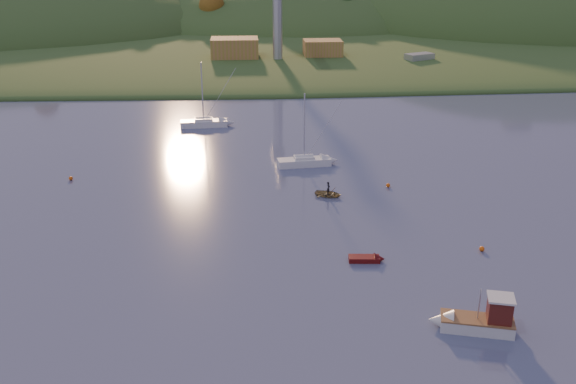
{
  "coord_description": "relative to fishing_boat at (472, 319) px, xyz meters",
  "views": [
    {
      "loc": [
        -6.07,
        -30.51,
        27.57
      ],
      "look_at": [
        -1.66,
        32.89,
        3.03
      ],
      "focal_mm": 40.0,
      "sensor_mm": 36.0,
      "label": 1
    }
  ],
  "objects": [
    {
      "name": "far_shore",
      "position": [
        -10.84,
        219.49,
        -0.9
      ],
      "size": [
        620.0,
        220.0,
        1.5
      ],
      "primitive_type": "cube",
      "color": "#385522",
      "rests_on": "ground"
    },
    {
      "name": "red_tender",
      "position": [
        -5.45,
        11.79,
        -0.66
      ],
      "size": [
        3.46,
        1.41,
        1.15
      ],
      "rotation": [
        0.0,
        0.0,
        -0.08
      ],
      "color": "#540C0C",
      "rests_on": "ground"
    },
    {
      "name": "hill_center",
      "position": [
        -0.84,
        199.49,
        -0.9
      ],
      "size": [
        140.0,
        120.0,
        36.0
      ],
      "primitive_type": "ellipsoid",
      "color": "#385522",
      "rests_on": "ground"
    },
    {
      "name": "buoy_2",
      "position": [
        -38.86,
        36.25,
        -0.65
      ],
      "size": [
        0.5,
        0.5,
        0.5
      ],
      "primitive_type": "sphere",
      "color": "#E95B0C",
      "rests_on": "ground"
    },
    {
      "name": "hill_right",
      "position": [
        84.16,
        184.49,
        -0.9
      ],
      "size": [
        150.0,
        130.0,
        60.0
      ],
      "primitive_type": "ellipsoid",
      "color": "#385522",
      "rests_on": "ground"
    },
    {
      "name": "sailboat_far",
      "position": [
        -9.14,
        39.88,
        -0.24
      ],
      "size": [
        7.25,
        2.92,
        9.79
      ],
      "rotation": [
        0.0,
        0.0,
        0.12
      ],
      "color": "white",
      "rests_on": "ground"
    },
    {
      "name": "canoe",
      "position": [
        -7.33,
        28.5,
        -0.57
      ],
      "size": [
        3.79,
        3.34,
        0.65
      ],
      "primitive_type": "imported",
      "rotation": [
        0.0,
        0.0,
        1.15
      ],
      "color": "#938251",
      "rests_on": "ground"
    },
    {
      "name": "buoy_1",
      "position": [
        0.33,
        31.0,
        -0.65
      ],
      "size": [
        0.5,
        0.5,
        0.5
      ],
      "primitive_type": "sphere",
      "color": "#E95B0C",
      "rests_on": "ground"
    },
    {
      "name": "wharf",
      "position": [
        -5.84,
        111.49,
        0.3
      ],
      "size": [
        42.0,
        16.0,
        2.4
      ],
      "primitive_type": "cube",
      "color": "slate",
      "rests_on": "ground"
    },
    {
      "name": "shed_east",
      "position": [
        2.16,
        113.49,
        3.5
      ],
      "size": [
        9.0,
        7.0,
        4.0
      ],
      "primitive_type": "cube",
      "color": "olive",
      "rests_on": "wharf"
    },
    {
      "name": "hillside_trees",
      "position": [
        -10.84,
        174.49,
        -0.9
      ],
      "size": [
        280.0,
        50.0,
        32.0
      ],
      "primitive_type": null,
      "color": "#224619",
      "rests_on": "ground"
    },
    {
      "name": "buoy_0",
      "position": [
        5.58,
        13.11,
        -0.65
      ],
      "size": [
        0.5,
        0.5,
        0.5
      ],
      "primitive_type": "sphere",
      "color": "#E95B0C",
      "rests_on": "ground"
    },
    {
      "name": "work_vessel",
      "position": [
        24.16,
        107.31,
        0.51
      ],
      "size": [
        16.25,
        11.45,
        3.95
      ],
      "rotation": [
        0.0,
        0.0,
        0.43
      ],
      "color": "slate",
      "rests_on": "ground"
    },
    {
      "name": "shed_west",
      "position": [
        -18.84,
        112.49,
        3.9
      ],
      "size": [
        11.0,
        8.0,
        4.8
      ],
      "primitive_type": "cube",
      "color": "olive",
      "rests_on": "wharf"
    },
    {
      "name": "paddler",
      "position": [
        -7.33,
        28.5,
        -0.13
      ],
      "size": [
        0.57,
        0.67,
        1.55
      ],
      "primitive_type": "imported",
      "rotation": [
        0.0,
        0.0,
        1.15
      ],
      "color": "black",
      "rests_on": "ground"
    },
    {
      "name": "sailboat_near",
      "position": [
        -23.54,
        60.68,
        -0.21
      ],
      "size": [
        7.65,
        2.77,
        10.42
      ],
      "rotation": [
        0.0,
        0.0,
        0.07
      ],
      "color": "silver",
      "rests_on": "ground"
    },
    {
      "name": "shore_slope",
      "position": [
        -10.84,
        154.49,
        -0.9
      ],
      "size": [
        640.0,
        150.0,
        7.0
      ],
      "primitive_type": "ellipsoid",
      "color": "#385522",
      "rests_on": "ground"
    },
    {
      "name": "fishing_boat",
      "position": [
        0.0,
        0.0,
        0.0
      ],
      "size": [
        6.69,
        3.58,
        4.08
      ],
      "rotation": [
        0.0,
        0.0,
        2.88
      ],
      "color": "silver",
      "rests_on": "ground"
    }
  ]
}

